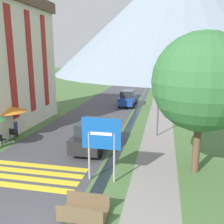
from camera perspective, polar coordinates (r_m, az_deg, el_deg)
ground_plane at (r=27.10m, az=3.44°, el=0.68°), size 160.00×160.00×0.00m
road at (r=37.20m, az=1.92°, el=4.09°), size 6.40×60.00×0.01m
footpath at (r=36.65m, az=11.37°, el=3.70°), size 2.20×60.00×0.01m
drainage_channel at (r=36.75m, az=7.62°, el=3.86°), size 0.60×60.00×0.00m
crosswalk_marking at (r=13.30m, az=-18.57°, el=-13.47°), size 5.44×2.54×0.01m
mountain_distant at (r=82.11m, az=15.24°, el=20.45°), size 74.79×74.79×33.97m
road_sign at (r=11.36m, az=-2.46°, el=-6.36°), size 1.81×0.11×3.04m
footbridge at (r=9.82m, az=-6.40°, el=-21.57°), size 1.70×1.10×0.65m
parked_car_near at (r=15.71m, az=-4.43°, el=-5.10°), size 1.83×4.43×1.82m
parked_car_far at (r=28.65m, az=3.62°, el=3.20°), size 1.74×4.14×1.82m
cafe_chair_middle at (r=18.50m, az=-21.72°, el=-4.49°), size 0.40×0.40×0.85m
cafe_chair_far_left at (r=19.86m, az=-21.16°, el=-3.28°), size 0.40×0.40×0.85m
cafe_chair_near_left at (r=17.50m, az=-24.08°, el=-5.69°), size 0.40×0.40×0.85m
cafe_umbrella_middle_orange at (r=18.86m, az=-22.50°, el=0.62°), size 2.41×2.41×2.25m
person_seated_far at (r=19.35m, az=-21.24°, el=-3.17°), size 0.32×0.32×1.24m
streetlamp at (r=17.87m, az=10.65°, el=4.92°), size 0.28×0.28×5.69m
tree_by_path at (r=12.45m, az=19.84°, el=6.42°), size 4.70×4.70×6.88m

